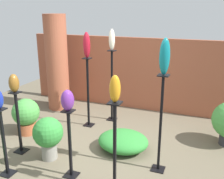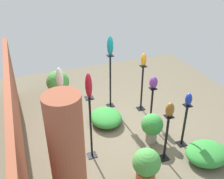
{
  "view_description": "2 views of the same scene",
  "coord_description": "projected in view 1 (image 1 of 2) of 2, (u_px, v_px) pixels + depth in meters",
  "views": [
    {
      "loc": [
        1.79,
        -3.78,
        2.39
      ],
      "look_at": [
        0.15,
        0.35,
        1.02
      ],
      "focal_mm": 42.0,
      "sensor_mm": 36.0,
      "label": 1
    },
    {
      "loc": [
        -4.71,
        1.92,
        4.0
      ],
      "look_at": [
        0.17,
        0.09,
        1.1
      ],
      "focal_mm": 42.0,
      "sensor_mm": 36.0,
      "label": 2
    }
  ],
  "objects": [
    {
      "name": "brick_wall_back",
      "position": [
        135.0,
        74.0,
        6.42
      ],
      "size": [
        5.6,
        0.12,
        1.75
      ],
      "primitive_type": "cube",
      "color": "#9E5138",
      "rests_on": "ground"
    },
    {
      "name": "pedestal_violet",
      "position": [
        70.0,
        147.0,
        3.79
      ],
      "size": [
        0.2,
        0.2,
        1.05
      ],
      "color": "black",
      "rests_on": "ground"
    },
    {
      "name": "potted_plant_mid_right",
      "position": [
        48.0,
        135.0,
        4.26
      ],
      "size": [
        0.5,
        0.5,
        0.72
      ],
      "color": "gray",
      "rests_on": "ground"
    },
    {
      "name": "art_vase_ivory",
      "position": [
        112.0,
        40.0,
        5.4
      ],
      "size": [
        0.13,
        0.14,
        0.44
      ],
      "primitive_type": "ellipsoid",
      "color": "beige",
      "rests_on": "pedestal_ivory"
    },
    {
      "name": "pedestal_teal",
      "position": [
        160.0,
        128.0,
        3.87
      ],
      "size": [
        0.2,
        0.2,
        1.52
      ],
      "color": "black",
      "rests_on": "ground"
    },
    {
      "name": "pedestal_ruby",
      "position": [
        88.0,
        95.0,
        5.44
      ],
      "size": [
        0.2,
        0.2,
        1.46
      ],
      "color": "black",
      "rests_on": "ground"
    },
    {
      "name": "art_vase_ruby",
      "position": [
        87.0,
        45.0,
        5.13
      ],
      "size": [
        0.15,
        0.13,
        0.51
      ],
      "primitive_type": "ellipsoid",
      "color": "maroon",
      "rests_on": "pedestal_ruby"
    },
    {
      "name": "art_vase_bronze",
      "position": [
        14.0,
        83.0,
        4.24
      ],
      "size": [
        0.16,
        0.17,
        0.3
      ],
      "primitive_type": "ellipsoid",
      "color": "brown",
      "rests_on": "pedestal_bronze"
    },
    {
      "name": "pedestal_amber",
      "position": [
        115.0,
        153.0,
        3.41
      ],
      "size": [
        0.2,
        0.2,
        1.3
      ],
      "color": "black",
      "rests_on": "ground"
    },
    {
      "name": "art_vase_amber",
      "position": [
        115.0,
        89.0,
        3.15
      ],
      "size": [
        0.14,
        0.14,
        0.34
      ],
      "primitive_type": "ellipsoid",
      "color": "orange",
      "rests_on": "pedestal_amber"
    },
    {
      "name": "art_vase_violet",
      "position": [
        68.0,
        100.0,
        3.58
      ],
      "size": [
        0.18,
        0.2,
        0.3
      ],
      "primitive_type": "ellipsoid",
      "color": "#6B2D8C",
      "rests_on": "pedestal_violet"
    },
    {
      "name": "art_vase_teal",
      "position": [
        165.0,
        57.0,
        3.56
      ],
      "size": [
        0.15,
        0.16,
        0.51
      ],
      "primitive_type": "ellipsoid",
      "color": "#0F727A",
      "rests_on": "pedestal_teal"
    },
    {
      "name": "foliage_bed_west",
      "position": [
        123.0,
        141.0,
        4.62
      ],
      "size": [
        0.9,
        0.79,
        0.32
      ],
      "primitive_type": "ellipsoid",
      "color": "#338C38",
      "rests_on": "ground"
    },
    {
      "name": "pedestal_bronze",
      "position": [
        19.0,
        125.0,
        4.46
      ],
      "size": [
        0.2,
        0.2,
        1.09
      ],
      "color": "black",
      "rests_on": "ground"
    },
    {
      "name": "pedestal_cobalt",
      "position": [
        4.0,
        145.0,
        3.83
      ],
      "size": [
        0.2,
        0.2,
        1.05
      ],
      "color": "black",
      "rests_on": "ground"
    },
    {
      "name": "brick_pillar",
      "position": [
        57.0,
        63.0,
        6.32
      ],
      "size": [
        0.53,
        0.53,
        2.29
      ],
      "primitive_type": "cylinder",
      "color": "#9E5138",
      "rests_on": "ground"
    },
    {
      "name": "potted_plant_walkway_edge",
      "position": [
        26.0,
        115.0,
        5.18
      ],
      "size": [
        0.54,
        0.54,
        0.71
      ],
      "color": "#B25B38",
      "rests_on": "ground"
    },
    {
      "name": "pedestal_ivory",
      "position": [
        112.0,
        89.0,
        5.71
      ],
      "size": [
        0.2,
        0.2,
        1.57
      ],
      "color": "black",
      "rests_on": "ground"
    },
    {
      "name": "ground_plane",
      "position": [
        97.0,
        148.0,
        4.7
      ],
      "size": [
        8.0,
        8.0,
        0.0
      ],
      "primitive_type": "plane",
      "color": "#6B604C"
    }
  ]
}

